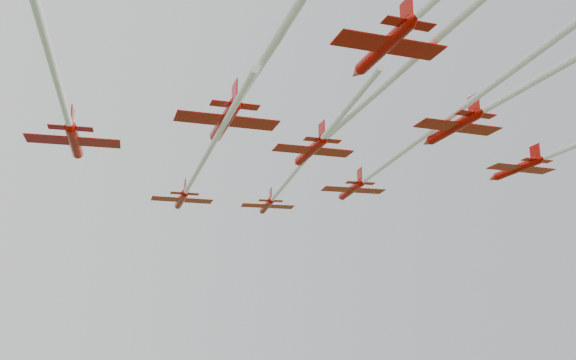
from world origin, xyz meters
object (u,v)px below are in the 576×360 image
jet_row2_right (394,158)px  jet_row3_mid (353,113)px  jet_row2_left (193,179)px  jet_row4_left (257,71)px  jet_row3_left (66,110)px  jet_lead (286,183)px

jet_row2_right → jet_row3_mid: jet_row2_right is taller
jet_row2_left → jet_row4_left: size_ratio=0.93×
jet_row2_right → jet_row3_left: size_ratio=1.30×
jet_row3_left → jet_row4_left: (9.47, -20.12, -1.61)m
jet_row2_right → jet_row4_left: bearing=-130.6°
jet_row2_left → jet_row3_left: jet_row3_left is taller
jet_row2_left → jet_row2_right: (20.08, -12.72, 2.44)m
jet_row2_right → jet_row3_left: bearing=-167.2°
jet_lead → jet_row4_left: bearing=-104.9°
jet_lead → jet_row3_mid: 27.19m
jet_row3_mid → jet_row4_left: size_ratio=1.02×
jet_row2_right → jet_row4_left: jet_row2_right is taller
jet_row2_left → jet_row3_left: bearing=-136.5°
jet_row4_left → jet_row3_left: bearing=129.1°
jet_row2_right → jet_row2_left: bearing=166.0°
jet_row2_left → jet_row3_mid: 23.70m
jet_row3_left → jet_row3_mid: (23.32, -13.59, -0.14)m
jet_row4_left → jet_row2_left: bearing=89.8°
jet_row2_left → jet_row3_mid: jet_row3_mid is taller
jet_row2_right → jet_row3_mid: bearing=-125.4°
jet_row3_mid → jet_row3_left: bearing=164.2°
jet_row2_left → jet_row2_right: jet_row2_right is taller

